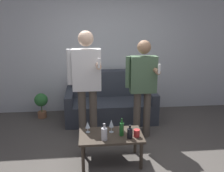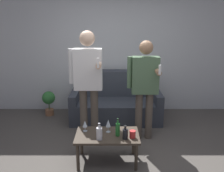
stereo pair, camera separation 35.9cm
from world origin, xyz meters
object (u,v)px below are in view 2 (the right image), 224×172
object	(u,v)px
couch	(115,102)
coffee_table	(107,138)
bottle_orange	(125,134)
person_standing_right	(144,83)
person_standing_left	(87,78)

from	to	relation	value
couch	coffee_table	bearing A→B (deg)	-94.87
couch	bottle_orange	size ratio (longest dim) A/B	9.40
couch	person_standing_right	size ratio (longest dim) A/B	1.06
couch	person_standing_left	xyz separation A→B (m)	(-0.45, -0.95, 0.73)
bottle_orange	person_standing_right	bearing A→B (deg)	67.89
couch	person_standing_left	bearing A→B (deg)	-115.59
coffee_table	person_standing_right	distance (m)	1.10
couch	person_standing_right	distance (m)	1.21
bottle_orange	person_standing_left	size ratio (longest dim) A/B	0.10
bottle_orange	person_standing_right	distance (m)	1.03
coffee_table	person_standing_right	bearing A→B (deg)	51.12
person_standing_left	couch	bearing A→B (deg)	64.41
couch	coffee_table	world-z (taller)	couch
coffee_table	couch	bearing A→B (deg)	85.13
person_standing_right	bottle_orange	bearing A→B (deg)	-112.11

